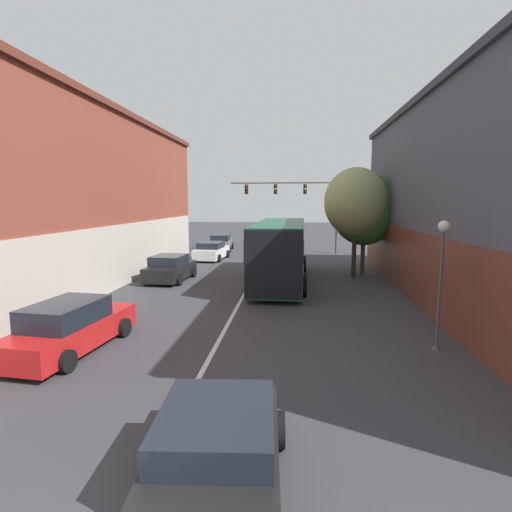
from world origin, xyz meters
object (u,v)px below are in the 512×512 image
(hatchback_foreground, at_px, (215,456))
(traffic_signal_gantry, at_px, (300,198))
(parked_car_left_distant, at_px, (221,243))
(parked_car_left_near, at_px, (70,328))
(street_lamp, at_px, (441,274))
(parked_car_left_far, at_px, (170,269))
(parked_car_left_mid, at_px, (211,251))
(bus, at_px, (280,249))
(street_tree_far, at_px, (356,202))
(street_tree_near, at_px, (364,209))

(hatchback_foreground, distance_m, traffic_signal_gantry, 28.55)
(hatchback_foreground, relative_size, parked_car_left_distant, 1.02)
(parked_car_left_near, bearing_deg, hatchback_foreground, -128.60)
(parked_car_left_near, distance_m, parked_car_left_distant, 24.05)
(traffic_signal_gantry, bearing_deg, street_lamp, -80.21)
(parked_car_left_far, bearing_deg, parked_car_left_mid, -0.16)
(bus, distance_m, parked_car_left_distant, 14.64)
(parked_car_left_far, height_order, street_lamp, street_lamp)
(bus, xyz_separation_m, traffic_signal_gantry, (1.17, 12.36, 2.80))
(traffic_signal_gantry, xyz_separation_m, street_lamp, (3.77, -21.85, -2.37))
(street_tree_far, bearing_deg, parked_car_left_near, -128.43)
(street_lamp, bearing_deg, hatchback_foreground, -129.93)
(bus, xyz_separation_m, parked_car_left_far, (-6.02, -0.22, -1.14))
(parked_car_left_near, relative_size, street_lamp, 1.22)
(bus, bearing_deg, parked_car_left_distant, 24.43)
(traffic_signal_gantry, height_order, street_tree_far, street_tree_far)
(bus, xyz_separation_m, street_tree_near, (4.75, 2.53, 2.05))
(street_tree_far, bearing_deg, hatchback_foreground, -104.41)
(street_lamp, height_order, street_tree_far, street_tree_far)
(traffic_signal_gantry, relative_size, street_lamp, 2.35)
(hatchback_foreground, relative_size, parked_car_left_near, 0.88)
(street_tree_near, bearing_deg, bus, -151.99)
(bus, distance_m, parked_car_left_near, 12.12)
(street_tree_far, bearing_deg, parked_car_left_mid, 147.46)
(parked_car_left_mid, bearing_deg, street_tree_near, -112.75)
(street_tree_near, relative_size, street_tree_far, 0.96)
(parked_car_left_far, relative_size, street_tree_near, 0.66)
(parked_car_left_near, bearing_deg, traffic_signal_gantry, -10.66)
(parked_car_left_near, bearing_deg, parked_car_left_mid, 5.11)
(parked_car_left_far, height_order, street_tree_far, street_tree_far)
(parked_car_left_distant, xyz_separation_m, traffic_signal_gantry, (6.89, -1.06, 3.95))
(street_lamp, distance_m, street_tree_far, 11.49)
(parked_car_left_near, bearing_deg, street_tree_far, -32.43)
(parked_car_left_near, relative_size, parked_car_left_mid, 1.13)
(parked_car_left_distant, relative_size, street_tree_near, 0.67)
(bus, xyz_separation_m, hatchback_foreground, (-0.40, -15.87, -1.22))
(parked_car_left_mid, distance_m, street_tree_near, 11.95)
(traffic_signal_gantry, distance_m, street_lamp, 22.30)
(bus, height_order, parked_car_left_near, bus)
(parked_car_left_near, bearing_deg, street_lamp, -77.93)
(parked_car_left_distant, bearing_deg, hatchback_foreground, -172.77)
(street_lamp, bearing_deg, street_tree_near, 90.88)
(parked_car_left_far, bearing_deg, bus, -83.80)
(parked_car_left_near, height_order, street_tree_far, street_tree_far)
(parked_car_left_mid, xyz_separation_m, street_tree_near, (10.18, -5.36, 3.23))
(parked_car_left_mid, height_order, parked_car_left_distant, parked_car_left_distant)
(parked_car_left_mid, distance_m, street_lamp, 20.30)
(hatchback_foreground, height_order, street_lamp, street_lamp)
(parked_car_left_distant, relative_size, street_tree_far, 0.64)
(street_lamp, bearing_deg, traffic_signal_gantry, 99.79)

